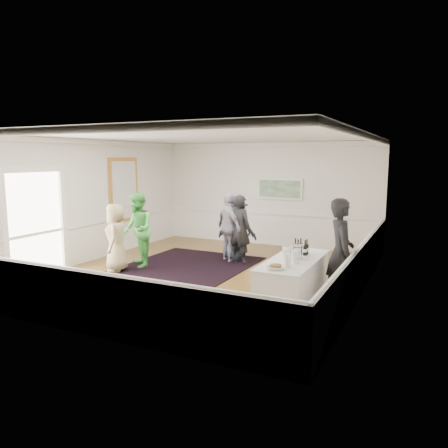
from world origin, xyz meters
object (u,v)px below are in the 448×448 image
at_px(guest_dark_a, 237,228).
at_px(guest_dark_b, 240,229).
at_px(guest_lilac, 229,227).
at_px(nut_bowl, 276,267).
at_px(serving_table, 293,283).
at_px(guest_tan, 116,238).
at_px(guest_green, 137,230).
at_px(guest_navy, 235,233).
at_px(ice_bucket, 296,252).
at_px(bartender, 341,252).

height_order(guest_dark_a, guest_dark_b, guest_dark_b).
bearing_deg(guest_lilac, nut_bowl, 161.13).
bearing_deg(serving_table, guest_tan, 172.34).
distance_m(serving_table, guest_lilac, 3.81).
distance_m(guest_dark_b, nut_bowl, 4.08).
height_order(serving_table, guest_tan, guest_tan).
height_order(guest_green, guest_dark_b, guest_green).
distance_m(guest_green, guest_lilac, 2.39).
height_order(guest_lilac, guest_dark_b, guest_lilac).
xyz_separation_m(guest_navy, ice_bucket, (2.48, -2.71, 0.26)).
bearing_deg(guest_tan, guest_dark_a, 110.39).
height_order(guest_dark_b, nut_bowl, guest_dark_b).
distance_m(guest_green, guest_dark_a, 2.68).
height_order(serving_table, ice_bucket, ice_bucket).
bearing_deg(guest_tan, guest_green, 130.66).
bearing_deg(bartender, guest_lilac, 32.63).
height_order(guest_tan, guest_navy, guest_tan).
distance_m(serving_table, guest_dark_a, 4.03).
xyz_separation_m(ice_bucket, nut_bowl, (-0.07, -0.95, -0.08)).
bearing_deg(guest_navy, serving_table, 152.94).
xyz_separation_m(guest_lilac, guest_dark_b, (0.36, -0.12, -0.01)).
bearing_deg(guest_green, guest_tan, -65.36).
relative_size(guest_green, guest_lilac, 1.04).
bearing_deg(ice_bucket, nut_bowl, -94.48).
distance_m(guest_tan, guest_navy, 3.08).
height_order(guest_tan, ice_bucket, guest_tan).
bearing_deg(bartender, ice_bucket, 94.60).
xyz_separation_m(guest_dark_b, ice_bucket, (2.24, -2.51, 0.11)).
bearing_deg(guest_green, guest_dark_a, 89.79).
height_order(guest_navy, ice_bucket, guest_navy).
height_order(guest_navy, nut_bowl, guest_navy).
bearing_deg(serving_table, guest_dark_b, 130.23).
distance_m(bartender, guest_navy, 3.97).
relative_size(guest_dark_b, ice_bucket, 6.89).
height_order(serving_table, guest_dark_b, guest_dark_b).
bearing_deg(ice_bucket, serving_table, -95.32).
height_order(guest_tan, guest_dark_a, guest_dark_a).
distance_m(serving_table, nut_bowl, 0.96).
height_order(guest_tan, nut_bowl, guest_tan).
bearing_deg(guest_dark_a, serving_table, 124.51).
height_order(guest_green, guest_dark_a, guest_green).
bearing_deg(guest_lilac, guest_green, 76.62).
xyz_separation_m(guest_lilac, ice_bucket, (2.60, -2.63, 0.10)).
height_order(guest_green, guest_navy, guest_green).
relative_size(guest_tan, ice_bucket, 6.32).
height_order(bartender, guest_dark_a, bartender).
bearing_deg(guest_dark_b, ice_bucket, 145.13).
distance_m(guest_green, ice_bucket, 4.54).
height_order(bartender, nut_bowl, bartender).
bearing_deg(serving_table, guest_lilac, 133.22).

